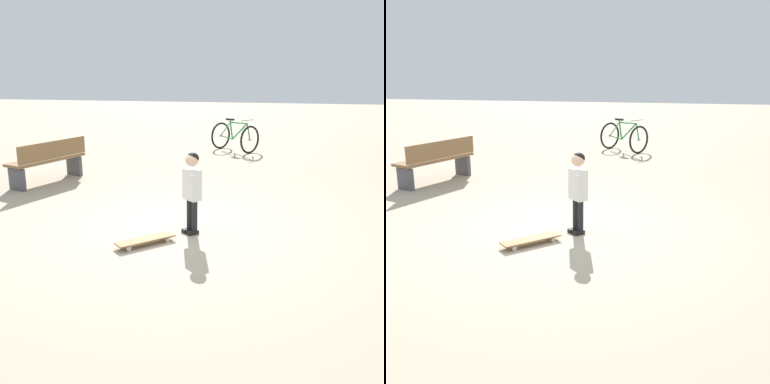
{
  "view_description": "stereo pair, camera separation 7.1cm",
  "coord_description": "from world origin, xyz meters",
  "views": [
    {
      "loc": [
        1.58,
        -5.56,
        2.05
      ],
      "look_at": [
        0.41,
        -0.07,
        0.55
      ],
      "focal_mm": 42.7,
      "sensor_mm": 36.0,
      "label": 1
    },
    {
      "loc": [
        1.65,
        -5.55,
        2.05
      ],
      "look_at": [
        0.41,
        -0.07,
        0.55
      ],
      "focal_mm": 42.7,
      "sensor_mm": 36.0,
      "label": 2
    }
  ],
  "objects": [
    {
      "name": "bicycle_near",
      "position": [
        0.19,
        6.27,
        0.38
      ],
      "size": [
        1.28,
        1.2,
        0.85
      ],
      "color": "black",
      "rests_on": "ground"
    },
    {
      "name": "skateboard",
      "position": [
        -0.06,
        -0.59,
        0.06
      ],
      "size": [
        0.66,
        0.67,
        0.07
      ],
      "color": "olive",
      "rests_on": "ground"
    },
    {
      "name": "child_person",
      "position": [
        0.41,
        -0.07,
        0.66
      ],
      "size": [
        0.28,
        0.39,
        1.06
      ],
      "color": "black",
      "rests_on": "ground"
    },
    {
      "name": "street_bench",
      "position": [
        -2.79,
        2.07,
        0.42
      ],
      "size": [
        0.92,
        1.66,
        0.8
      ],
      "color": "brown",
      "rests_on": "ground"
    },
    {
      "name": "ground_plane",
      "position": [
        0.0,
        0.0,
        0.0
      ],
      "size": [
        50.0,
        50.0,
        0.0
      ],
      "primitive_type": "plane",
      "color": "tan"
    }
  ]
}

